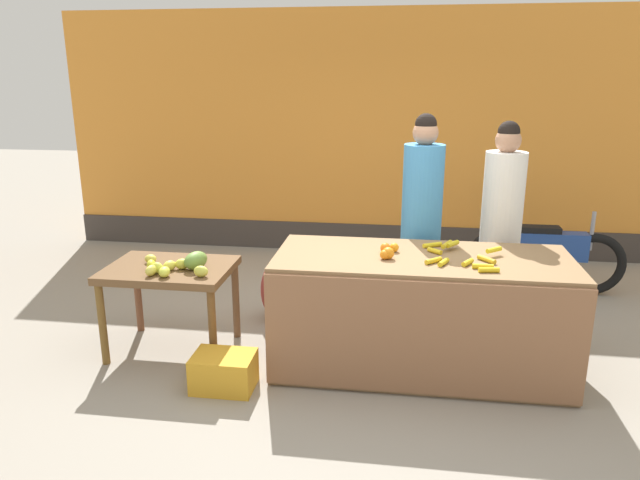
% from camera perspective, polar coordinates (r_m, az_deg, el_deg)
% --- Properties ---
extents(ground_plane, '(24.00, 24.00, 0.00)m').
position_cam_1_polar(ground_plane, '(4.75, 3.69, -11.71)').
color(ground_plane, gray).
extents(market_wall_back, '(7.94, 0.23, 2.95)m').
position_cam_1_polar(market_wall_back, '(7.34, 5.86, 9.92)').
color(market_wall_back, orange).
rests_on(market_wall_back, ground).
extents(fruit_stall_counter, '(2.19, 0.94, 0.90)m').
position_cam_1_polar(fruit_stall_counter, '(4.54, 9.73, -7.02)').
color(fruit_stall_counter, olive).
rests_on(fruit_stall_counter, ground).
extents(side_table_wooden, '(0.98, 0.73, 0.72)m').
position_cam_1_polar(side_table_wooden, '(4.84, -14.42, -3.57)').
color(side_table_wooden, brown).
rests_on(side_table_wooden, ground).
extents(banana_bunch_pile, '(0.58, 0.64, 0.07)m').
position_cam_1_polar(banana_bunch_pile, '(4.38, 13.46, -1.47)').
color(banana_bunch_pile, yellow).
rests_on(banana_bunch_pile, fruit_stall_counter).
extents(orange_pile, '(0.14, 0.27, 0.09)m').
position_cam_1_polar(orange_pile, '(4.35, 6.64, -1.08)').
color(orange_pile, orange).
rests_on(orange_pile, fruit_stall_counter).
extents(mango_papaya_pile, '(0.62, 0.47, 0.14)m').
position_cam_1_polar(mango_papaya_pile, '(4.67, -13.41, -2.26)').
color(mango_papaya_pile, yellow).
rests_on(mango_papaya_pile, side_table_wooden).
extents(vendor_woman_blue_shirt, '(0.34, 0.34, 1.89)m').
position_cam_1_polar(vendor_woman_blue_shirt, '(5.06, 9.82, 1.46)').
color(vendor_woman_blue_shirt, '#33333D').
rests_on(vendor_woman_blue_shirt, ground).
extents(vendor_woman_white_shirt, '(0.34, 0.34, 1.83)m').
position_cam_1_polar(vendor_woman_white_shirt, '(5.21, 17.18, 1.02)').
color(vendor_woman_white_shirt, '#33333D').
rests_on(vendor_woman_white_shirt, ground).
extents(parked_motorcycle, '(1.60, 0.18, 0.88)m').
position_cam_1_polar(parked_motorcycle, '(6.45, 21.08, -1.38)').
color(parked_motorcycle, black).
rests_on(parked_motorcycle, ground).
extents(produce_crate, '(0.44, 0.32, 0.26)m').
position_cam_1_polar(produce_crate, '(4.38, -9.35, -12.53)').
color(produce_crate, gold).
rests_on(produce_crate, ground).
extents(produce_sack, '(0.45, 0.41, 0.58)m').
position_cam_1_polar(produce_sack, '(5.39, -3.90, -4.87)').
color(produce_sack, maroon).
rests_on(produce_sack, ground).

